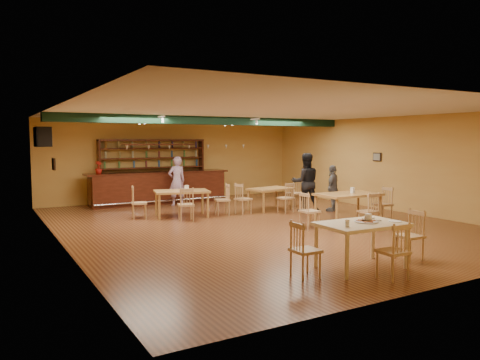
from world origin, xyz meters
TOP-DOWN VIEW (x-y plane):
  - floor at (0.00, 0.00)m, footprint 12.00×12.00m
  - ceiling_beam at (0.00, 2.80)m, footprint 10.00×0.30m
  - track_rail_left at (-1.80, 3.40)m, footprint 0.05×2.50m
  - track_rail_right at (1.40, 3.40)m, footprint 0.05×2.50m
  - ac_unit at (-4.80, 4.20)m, footprint 0.34×0.70m
  - picture_left at (-4.97, 1.00)m, footprint 0.04×0.34m
  - picture_right at (4.97, 0.50)m, footprint 0.04×0.34m
  - bar_counter at (-0.92, 5.15)m, footprint 5.10×0.85m
  - back_bar_hutch at (-0.92, 5.78)m, footprint 3.95×0.40m
  - poinsettia at (-3.02, 5.15)m, footprint 0.31×0.31m
  - dining_table_a at (-1.33, 2.06)m, footprint 1.73×1.27m
  - dining_table_b at (1.67, 1.89)m, footprint 1.56×1.11m
  - dining_table_d at (2.06, -1.29)m, footprint 1.69×1.02m
  - near_table at (-0.68, -4.58)m, footprint 1.54×1.02m
  - pizza_tray at (-0.57, -4.58)m, footprint 0.54×0.54m
  - parmesan_shaker at (-1.16, -4.74)m, footprint 0.08×0.08m
  - napkin_stack at (-0.30, -4.37)m, footprint 0.23×0.20m
  - pizza_server at (-0.41, -4.53)m, footprint 0.29×0.29m
  - side_plate at (-0.08, -4.80)m, footprint 0.23×0.23m
  - patron_bar at (-0.57, 4.33)m, footprint 0.63×0.42m
  - patron_right_a at (2.47, 1.09)m, footprint 1.11×1.01m
  - patron_right_b at (3.26, 0.71)m, footprint 0.91×0.78m

SIDE VIEW (x-z plane):
  - floor at x=0.00m, z-range 0.00..0.00m
  - dining_table_b at x=1.67m, z-range 0.00..0.71m
  - dining_table_a at x=-1.33m, z-range 0.00..0.78m
  - near_table at x=-0.68m, z-range 0.00..0.81m
  - dining_table_d at x=2.06m, z-range 0.00..0.84m
  - bar_counter at x=-0.92m, z-range 0.00..1.13m
  - patron_right_b at x=3.26m, z-range 0.00..1.46m
  - side_plate at x=-0.08m, z-range 0.81..0.82m
  - pizza_tray at x=-0.57m, z-range 0.81..0.83m
  - napkin_stack at x=-0.30m, z-range 0.81..0.84m
  - pizza_server at x=-0.41m, z-range 0.83..0.83m
  - patron_bar at x=-0.57m, z-range 0.00..1.70m
  - parmesan_shaker at x=-1.16m, z-range 0.81..0.92m
  - patron_right_a at x=2.47m, z-range 0.00..1.85m
  - back_bar_hutch at x=-0.92m, z-range 0.00..2.28m
  - poinsettia at x=-3.02m, z-range 1.13..1.56m
  - picture_left at x=-4.97m, z-range 1.56..1.84m
  - picture_right at x=4.97m, z-range 1.56..1.84m
  - ac_unit at x=-4.80m, z-range 2.11..2.59m
  - ceiling_beam at x=0.00m, z-range 2.75..3.00m
  - track_rail_left at x=-1.80m, z-range 2.92..2.96m
  - track_rail_right at x=1.40m, z-range 2.92..2.96m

